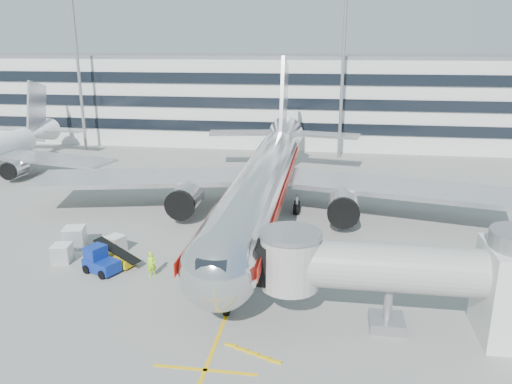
# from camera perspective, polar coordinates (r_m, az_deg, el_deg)

# --- Properties ---
(ground) EXTENTS (180.00, 180.00, 0.00)m
(ground) POSITION_cam_1_polar(r_m,az_deg,el_deg) (41.69, -1.13, -8.33)
(ground) COLOR gray
(ground) RESTS_ON ground
(lead_in_line) EXTENTS (0.25, 70.00, 0.01)m
(lead_in_line) POSITION_cam_1_polar(r_m,az_deg,el_deg) (50.82, 0.74, -3.62)
(lead_in_line) COLOR yellow
(lead_in_line) RESTS_ON ground
(stop_bar) EXTENTS (6.00, 0.25, 0.01)m
(stop_bar) POSITION_cam_1_polar(r_m,az_deg,el_deg) (29.84, -5.83, -19.58)
(stop_bar) COLOR yellow
(stop_bar) RESTS_ON ground
(main_jet) EXTENTS (50.95, 48.70, 16.06)m
(main_jet) POSITION_cam_1_polar(r_m,az_deg,el_deg) (51.16, 1.01, 1.50)
(main_jet) COLOR silver
(main_jet) RESTS_ON ground
(jet_bridge) EXTENTS (17.80, 4.50, 7.00)m
(jet_bridge) POSITION_cam_1_polar(r_m,az_deg,el_deg) (32.84, 18.08, -8.94)
(jet_bridge) COLOR silver
(jet_bridge) RESTS_ON ground
(terminal) EXTENTS (150.00, 24.25, 15.60)m
(terminal) POSITION_cam_1_polar(r_m,az_deg,el_deg) (95.92, 4.66, 10.72)
(terminal) COLOR silver
(terminal) RESTS_ON ground
(light_mast_west) EXTENTS (2.40, 1.20, 25.45)m
(light_mast_west) POSITION_cam_1_polar(r_m,az_deg,el_deg) (89.43, -19.73, 13.96)
(light_mast_west) COLOR gray
(light_mast_west) RESTS_ON ground
(light_mast_centre) EXTENTS (2.40, 1.20, 25.45)m
(light_mast_centre) POSITION_cam_1_polar(r_m,az_deg,el_deg) (79.32, 9.93, 14.44)
(light_mast_centre) COLOR gray
(light_mast_centre) RESTS_ON ground
(belt_loader) EXTENTS (4.31, 2.74, 2.02)m
(belt_loader) POSITION_cam_1_polar(r_m,az_deg,el_deg) (43.27, -16.07, -7.22)
(belt_loader) COLOR #DBB209
(belt_loader) RESTS_ON ground
(baggage_tug) EXTENTS (3.26, 2.72, 2.13)m
(baggage_tug) POSITION_cam_1_polar(r_m,az_deg,el_deg) (42.00, -17.42, -7.56)
(baggage_tug) COLOR navy
(baggage_tug) RESTS_ON ground
(cargo_container_left) EXTENTS (2.17, 2.17, 1.89)m
(cargo_container_left) POSITION_cam_1_polar(r_m,az_deg,el_deg) (47.60, -20.01, -4.89)
(cargo_container_left) COLOR silver
(cargo_container_left) RESTS_ON ground
(cargo_container_right) EXTENTS (1.67, 1.67, 1.56)m
(cargo_container_right) POSITION_cam_1_polar(r_m,az_deg,el_deg) (44.94, -21.28, -6.54)
(cargo_container_right) COLOR silver
(cargo_container_right) RESTS_ON ground
(cargo_container_front) EXTENTS (1.84, 1.84, 1.50)m
(cargo_container_front) POSITION_cam_1_polar(r_m,az_deg,el_deg) (45.51, -15.76, -5.75)
(cargo_container_front) COLOR silver
(cargo_container_front) RESTS_ON ground
(ramp_worker) EXTENTS (0.90, 0.82, 2.06)m
(ramp_worker) POSITION_cam_1_polar(r_m,az_deg,el_deg) (40.16, -11.83, -8.10)
(ramp_worker) COLOR #ADFA1A
(ramp_worker) RESTS_ON ground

